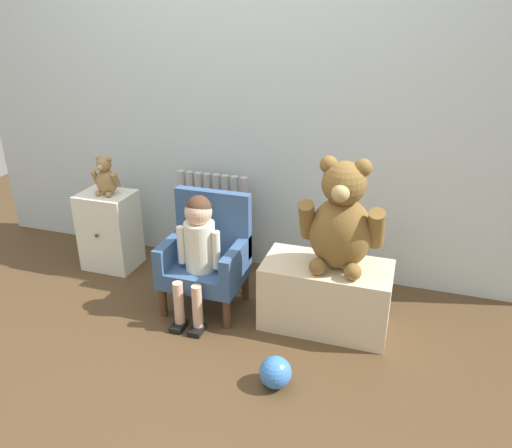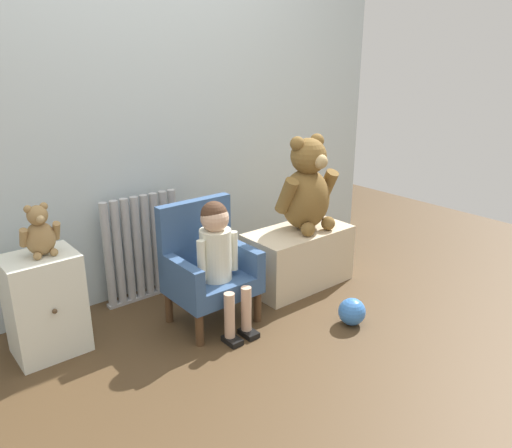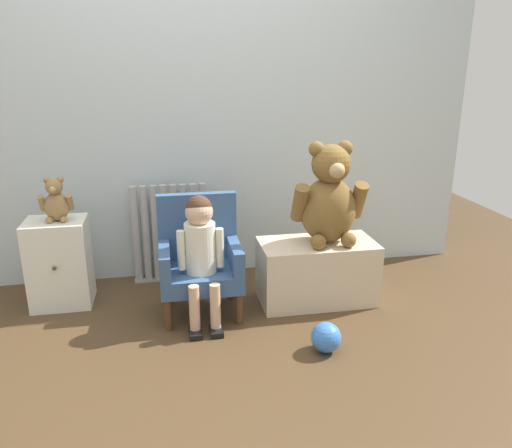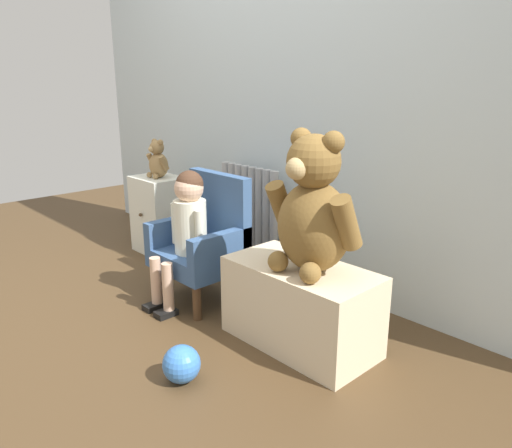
{
  "view_description": "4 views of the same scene",
  "coord_description": "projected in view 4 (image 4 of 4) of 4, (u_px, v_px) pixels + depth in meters",
  "views": [
    {
      "loc": [
        1.07,
        -1.78,
        1.64
      ],
      "look_at": [
        0.31,
        0.55,
        0.56
      ],
      "focal_mm": 35.0,
      "sensor_mm": 36.0,
      "label": 1
    },
    {
      "loc": [
        -1.38,
        -1.56,
        1.45
      ],
      "look_at": [
        0.35,
        0.55,
        0.5
      ],
      "focal_mm": 35.0,
      "sensor_mm": 36.0,
      "label": 2
    },
    {
      "loc": [
        -0.16,
        -2.09,
        1.38
      ],
      "look_at": [
        0.33,
        0.55,
        0.51
      ],
      "focal_mm": 35.0,
      "sensor_mm": 36.0,
      "label": 3
    },
    {
      "loc": [
        2.05,
        -0.97,
        1.17
      ],
      "look_at": [
        0.42,
        0.56,
        0.5
      ],
      "focal_mm": 35.0,
      "sensor_mm": 36.0,
      "label": 4
    }
  ],
  "objects": [
    {
      "name": "small_teddy_bear",
      "position": [
        158.0,
        161.0,
        3.28
      ],
      "size": [
        0.19,
        0.13,
        0.25
      ],
      "color": "#977648",
      "rests_on": "small_dresser"
    },
    {
      "name": "child_figure",
      "position": [
        186.0,
        219.0,
        2.56
      ],
      "size": [
        0.25,
        0.35,
        0.71
      ],
      "color": "silver",
      "rests_on": "ground_plane"
    },
    {
      "name": "ground_plane",
      "position": [
        112.0,
        329.0,
        2.4
      ],
      "size": [
        6.0,
        6.0,
        0.0
      ],
      "primitive_type": "plane",
      "color": "#4B3620"
    },
    {
      "name": "toy_ball",
      "position": [
        182.0,
        364.0,
        1.97
      ],
      "size": [
        0.15,
        0.15,
        0.15
      ],
      "primitive_type": "sphere",
      "color": "#3A79CF",
      "rests_on": "ground_plane"
    },
    {
      "name": "child_armchair",
      "position": [
        204.0,
        241.0,
        2.67
      ],
      "size": [
        0.45,
        0.38,
        0.68
      ],
      "color": "#375582",
      "rests_on": "ground_plane"
    },
    {
      "name": "large_teddy_bear",
      "position": [
        313.0,
        211.0,
        2.05
      ],
      "size": [
        0.43,
        0.3,
        0.6
      ],
      "color": "brown",
      "rests_on": "low_bench"
    },
    {
      "name": "low_bench",
      "position": [
        301.0,
        306.0,
        2.22
      ],
      "size": [
        0.69,
        0.35,
        0.37
      ],
      "primitive_type": "cube",
      "color": "beige",
      "rests_on": "ground_plane"
    },
    {
      "name": "small_dresser",
      "position": [
        160.0,
        215.0,
        3.41
      ],
      "size": [
        0.34,
        0.3,
        0.52
      ],
      "color": "silver",
      "rests_on": "ground_plane"
    },
    {
      "name": "radiator",
      "position": [
        249.0,
        219.0,
        3.08
      ],
      "size": [
        0.5,
        0.05,
        0.65
      ],
      "color": "#ACADAF",
      "rests_on": "ground_plane"
    },
    {
      "name": "back_wall",
      "position": [
        282.0,
        70.0,
        2.82
      ],
      "size": [
        3.8,
        0.05,
        2.4
      ],
      "primitive_type": "cube",
      "color": "silver",
      "rests_on": "ground_plane"
    }
  ]
}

